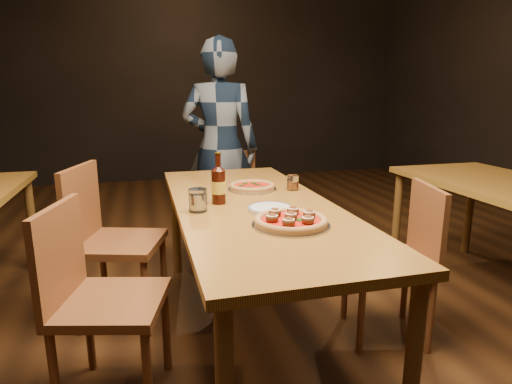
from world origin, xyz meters
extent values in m
plane|color=black|center=(0.00, 0.00, 0.00)|extent=(9.00, 9.00, 0.00)
plane|color=black|center=(0.00, 4.50, 1.50)|extent=(7.00, 0.00, 7.00)
cube|color=brown|center=(0.00, 0.00, 0.73)|extent=(0.80, 2.00, 0.04)
cylinder|color=brown|center=(-0.34, 0.94, 0.35)|extent=(0.06, 0.06, 0.71)
cylinder|color=brown|center=(0.34, -0.94, 0.35)|extent=(0.06, 0.06, 0.71)
cylinder|color=brown|center=(0.34, 0.94, 0.35)|extent=(0.06, 0.06, 0.71)
cylinder|color=brown|center=(-1.36, 1.24, 0.35)|extent=(0.06, 0.06, 0.71)
cylinder|color=brown|center=(1.36, 0.74, 0.35)|extent=(0.06, 0.06, 0.71)
cylinder|color=brown|center=(2.04, 0.74, 0.35)|extent=(0.06, 0.06, 0.71)
cylinder|color=#B7B7BF|center=(0.06, -0.42, 0.75)|extent=(0.34, 0.34, 0.01)
cylinder|color=tan|center=(0.06, -0.42, 0.76)|extent=(0.32, 0.32, 0.02)
torus|color=tan|center=(0.06, -0.42, 0.77)|extent=(0.32, 0.32, 0.03)
cylinder|color=#AB2A0A|center=(0.06, -0.42, 0.78)|extent=(0.25, 0.25, 0.00)
cylinder|color=#B7B7BF|center=(0.07, 0.30, 0.75)|extent=(0.29, 0.29, 0.01)
cylinder|color=tan|center=(0.07, 0.30, 0.76)|extent=(0.27, 0.27, 0.02)
torus|color=tan|center=(0.07, 0.30, 0.77)|extent=(0.27, 0.27, 0.03)
cylinder|color=#AB2A0A|center=(0.07, 0.30, 0.77)|extent=(0.20, 0.20, 0.00)
cylinder|color=white|center=(0.04, -0.17, 0.76)|extent=(0.21, 0.21, 0.02)
cylinder|color=black|center=(-0.18, 0.04, 0.84)|extent=(0.07, 0.07, 0.17)
cylinder|color=black|center=(-0.18, 0.04, 0.97)|extent=(0.03, 0.03, 0.09)
cylinder|color=yellow|center=(-0.18, 0.04, 0.84)|extent=(0.07, 0.07, 0.06)
cylinder|color=white|center=(-0.30, -0.08, 0.81)|extent=(0.09, 0.09, 0.11)
cylinder|color=#A14C12|center=(0.30, 0.23, 0.79)|extent=(0.07, 0.07, 0.09)
imported|color=black|center=(0.07, 1.36, 0.87)|extent=(0.74, 0.62, 1.73)
camera|label=1|loc=(-0.55, -2.09, 1.32)|focal=30.00mm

